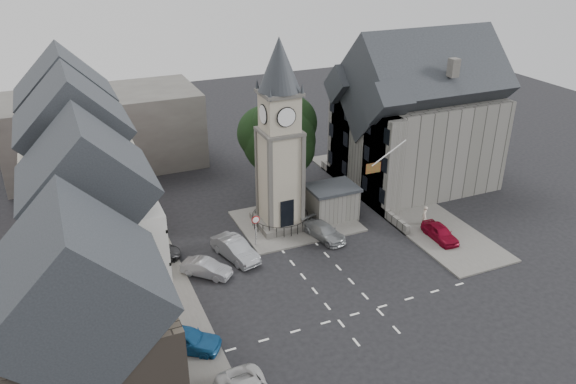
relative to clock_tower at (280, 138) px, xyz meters
name	(u,v)px	position (x,y,z in m)	size (l,w,h in m)	color
ground	(321,272)	(0.00, -7.99, -8.12)	(120.00, 120.00, 0.00)	black
pavement_west	(140,267)	(-12.50, -1.99, -8.05)	(6.00, 30.00, 0.14)	#595651
pavement_east	(396,200)	(12.00, 0.01, -8.05)	(6.00, 26.00, 0.14)	#595651
central_island	(296,221)	(1.50, 0.01, -8.04)	(10.00, 8.00, 0.16)	#595651
road_markings	(357,314)	(0.00, -13.49, -8.12)	(20.00, 8.00, 0.01)	silver
clock_tower	(280,138)	(0.00, 0.00, 0.00)	(4.86, 4.86, 16.25)	#4C4944
stone_shelter	(332,202)	(4.80, -0.49, -6.57)	(4.30, 3.30, 3.08)	#62615B
town_tree	(279,129)	(2.00, 5.01, -1.15)	(7.20, 7.20, 10.80)	black
warning_sign_post	(256,225)	(-3.20, -2.56, -6.09)	(0.70, 0.19, 2.85)	black
terrace_pink	(74,150)	(-15.50, 8.01, -1.54)	(8.10, 7.60, 12.80)	#E1A19B
terrace_cream	(83,187)	(-15.50, 0.01, -1.54)	(8.10, 7.60, 12.80)	#F5E5CD
terrace_tudor	(97,244)	(-15.50, -7.99, -1.93)	(8.10, 7.60, 12.00)	silver
building_sw_stone	(89,354)	(-17.00, -16.99, -2.77)	(8.60, 7.60, 10.40)	#473E35
backdrop_west	(104,131)	(-12.00, 20.01, -4.12)	(20.00, 10.00, 8.00)	#4C4944
east_building	(416,124)	(15.59, 3.01, -1.86)	(14.40, 11.40, 12.60)	#62615B
east_boundary_wall	(360,193)	(9.20, 2.01, -7.67)	(0.40, 16.00, 0.90)	#62615B
flagpole	(389,153)	(8.00, -3.99, -1.12)	(3.68, 0.10, 2.74)	white
car_west_blue	(185,339)	(-11.50, -12.29, -7.36)	(1.78, 4.44, 1.51)	#195189
car_west_silver	(206,268)	(-8.08, -4.96, -7.49)	(1.34, 3.84, 1.27)	#919398
car_west_grey	(151,255)	(-11.50, -1.50, -7.48)	(2.11, 4.58, 1.27)	#2E2F31
car_island_silver	(235,249)	(-5.30, -3.49, -7.33)	(1.67, 4.79, 1.58)	gray
car_island_east	(324,231)	(2.50, -3.49, -7.48)	(1.78, 4.38, 1.27)	#94989B
car_east_red	(440,233)	(11.26, -7.58, -7.46)	(1.56, 3.89, 1.32)	maroon
pedestrian	(424,216)	(11.50, -5.00, -7.20)	(0.67, 0.44, 1.85)	beige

